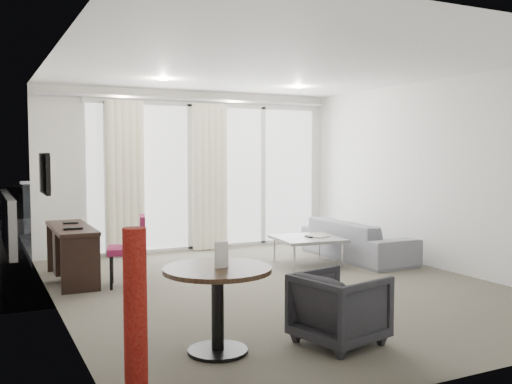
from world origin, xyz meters
name	(u,v)px	position (x,y,z in m)	size (l,w,h in m)	color
floor	(278,287)	(0.00, 0.00, 0.00)	(5.00, 6.00, 0.00)	#585447
ceiling	(279,67)	(0.00, 0.00, 2.60)	(5.00, 6.00, 0.00)	white
wall_left	(56,183)	(-2.50, 0.00, 1.30)	(0.00, 6.00, 2.60)	silver
wall_right	(438,175)	(2.50, 0.00, 1.30)	(0.00, 6.00, 2.60)	silver
wall_front	(480,196)	(0.00, -3.00, 1.30)	(5.00, 0.00, 2.60)	silver
window_panel	(209,177)	(0.30, 2.98, 1.20)	(4.00, 0.02, 2.38)	white
window_frame	(210,177)	(0.30, 2.97, 1.20)	(4.10, 0.06, 2.44)	white
curtain_left	(125,179)	(-1.15, 2.82, 1.20)	(0.60, 0.20, 2.38)	#F1ECC9
curtain_right	(210,177)	(0.25, 2.82, 1.20)	(0.60, 0.20, 2.38)	#F1ECC9
curtain_track	(195,100)	(0.00, 2.82, 2.45)	(4.80, 0.04, 0.04)	#B2B2B7
downlight_a	(163,79)	(-0.90, 1.60, 2.59)	(0.12, 0.12, 0.02)	#FFE0B2
downlight_b	(298,87)	(1.20, 1.60, 2.59)	(0.12, 0.12, 0.02)	#FFE0B2
desk	(72,254)	(-2.16, 1.43, 0.34)	(0.46, 1.46, 0.69)	black
tv	(44,173)	(-2.46, 1.45, 1.35)	(0.05, 0.80, 0.50)	black
desk_chair	(126,251)	(-1.61, 0.85, 0.43)	(0.47, 0.44, 0.85)	maroon
round_table	(218,310)	(-1.50, -1.76, 0.35)	(0.87, 0.87, 0.69)	black
menu_card	(221,265)	(-1.49, -1.80, 0.72)	(0.11, 0.02, 0.21)	white
red_lamp	(136,322)	(-2.36, -2.52, 0.58)	(0.23, 0.23, 1.15)	maroon
tub_armchair	(339,308)	(-0.50, -2.01, 0.30)	(0.65, 0.66, 0.61)	#252528
coffee_table	(308,251)	(1.01, 0.99, 0.20)	(0.89, 0.89, 0.40)	gray
remote	(309,240)	(1.02, 0.97, 0.36)	(0.05, 0.17, 0.02)	black
magazine	(317,239)	(1.15, 0.96, 0.36)	(0.24, 0.30, 0.02)	gray
sofa	(357,239)	(1.93, 1.07, 0.29)	(2.00, 0.78, 0.58)	gray
terrace_slab	(181,239)	(0.30, 4.50, -0.06)	(5.60, 3.00, 0.12)	#4D4D50
rattan_chair_a	(202,215)	(0.52, 3.91, 0.44)	(0.60, 0.60, 0.88)	brown
rattan_chair_b	(263,212)	(2.06, 4.45, 0.38)	(0.52, 0.52, 0.76)	brown
rattan_table	(227,223)	(1.15, 4.23, 0.23)	(0.46, 0.46, 0.46)	brown
balustrade	(159,204)	(0.30, 5.95, 0.50)	(5.50, 0.06, 1.05)	#B2B2B7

